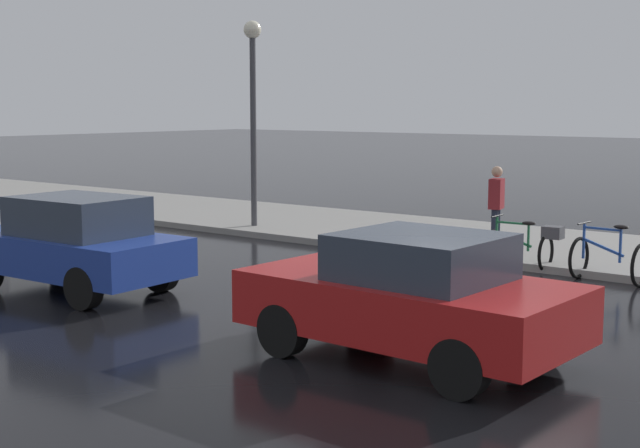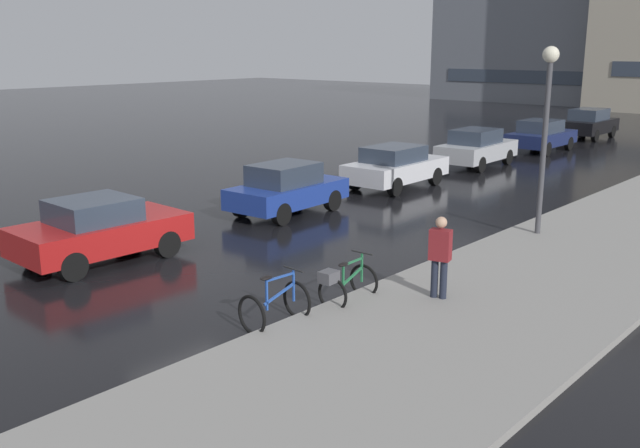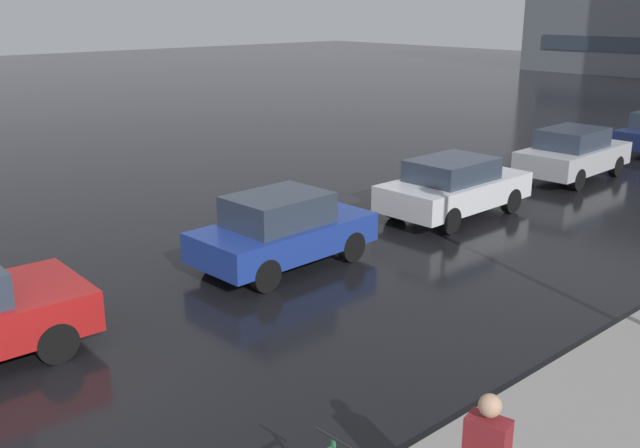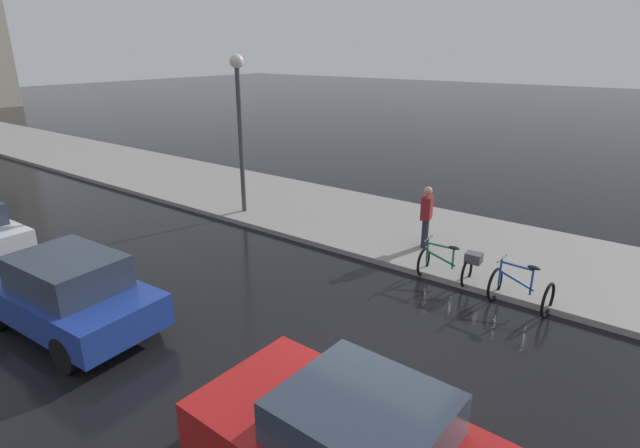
{
  "view_description": "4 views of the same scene",
  "coord_description": "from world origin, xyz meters",
  "px_view_note": "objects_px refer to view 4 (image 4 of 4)",
  "views": [
    {
      "loc": [
        -11.08,
        -6.23,
        2.97
      ],
      "look_at": [
        0.91,
        3.12,
        0.93
      ],
      "focal_mm": 50.0,
      "sensor_mm": 36.0,
      "label": 1
    },
    {
      "loc": [
        11.95,
        -9.48,
        4.9
      ],
      "look_at": [
        1.28,
        2.73,
        0.83
      ],
      "focal_mm": 40.0,
      "sensor_mm": 36.0,
      "label": 2
    },
    {
      "loc": [
        8.3,
        -3.08,
        5.15
      ],
      "look_at": [
        0.04,
        4.3,
        1.72
      ],
      "focal_mm": 40.0,
      "sensor_mm": 36.0,
      "label": 3
    },
    {
      "loc": [
        -6.24,
        -3.22,
        5.08
      ],
      "look_at": [
        1.86,
        2.87,
        1.47
      ],
      "focal_mm": 28.0,
      "sensor_mm": 36.0,
      "label": 4
    }
  ],
  "objects_px": {
    "car_red": "(354,448)",
    "streetlamp": "(239,109)",
    "bicycle_second": "(452,263)",
    "bicycle_nearest": "(521,290)",
    "pedestrian": "(426,215)",
    "car_blue": "(68,293)"
  },
  "relations": [
    {
      "from": "streetlamp",
      "to": "bicycle_second",
      "type": "bearing_deg",
      "value": -95.03
    },
    {
      "from": "car_red",
      "to": "streetlamp",
      "type": "bearing_deg",
      "value": 51.71
    },
    {
      "from": "pedestrian",
      "to": "bicycle_second",
      "type": "bearing_deg",
      "value": -135.49
    },
    {
      "from": "bicycle_nearest",
      "to": "car_red",
      "type": "relative_size",
      "value": 0.3
    },
    {
      "from": "pedestrian",
      "to": "car_red",
      "type": "bearing_deg",
      "value": -160.15
    },
    {
      "from": "bicycle_second",
      "to": "pedestrian",
      "type": "relative_size",
      "value": 0.78
    },
    {
      "from": "streetlamp",
      "to": "car_red",
      "type": "bearing_deg",
      "value": -128.29
    },
    {
      "from": "streetlamp",
      "to": "bicycle_nearest",
      "type": "bearing_deg",
      "value": -95.88
    },
    {
      "from": "bicycle_nearest",
      "to": "car_red",
      "type": "distance_m",
      "value": 5.91
    },
    {
      "from": "car_red",
      "to": "car_blue",
      "type": "distance_m",
      "value": 6.31
    },
    {
      "from": "bicycle_second",
      "to": "car_red",
      "type": "relative_size",
      "value": 0.35
    },
    {
      "from": "car_blue",
      "to": "streetlamp",
      "type": "height_order",
      "value": "streetlamp"
    },
    {
      "from": "car_red",
      "to": "streetlamp",
      "type": "distance_m",
      "value": 11.28
    },
    {
      "from": "bicycle_second",
      "to": "pedestrian",
      "type": "distance_m",
      "value": 1.92
    },
    {
      "from": "bicycle_nearest",
      "to": "streetlamp",
      "type": "relative_size",
      "value": 0.24
    },
    {
      "from": "car_red",
      "to": "bicycle_nearest",
      "type": "bearing_deg",
      "value": -1.86
    },
    {
      "from": "bicycle_nearest",
      "to": "streetlamp",
      "type": "bearing_deg",
      "value": 84.12
    },
    {
      "from": "car_red",
      "to": "bicycle_second",
      "type": "bearing_deg",
      "value": 12.86
    },
    {
      "from": "bicycle_second",
      "to": "car_blue",
      "type": "relative_size",
      "value": 0.35
    },
    {
      "from": "car_blue",
      "to": "pedestrian",
      "type": "height_order",
      "value": "pedestrian"
    },
    {
      "from": "bicycle_nearest",
      "to": "pedestrian",
      "type": "relative_size",
      "value": 0.67
    },
    {
      "from": "bicycle_nearest",
      "to": "car_red",
      "type": "bearing_deg",
      "value": 178.14
    }
  ]
}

